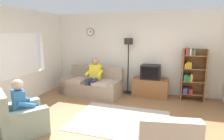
# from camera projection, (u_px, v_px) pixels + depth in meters

# --- Properties ---
(ground_plane) EXTENTS (12.00, 12.00, 0.00)m
(ground_plane) POSITION_uv_depth(u_px,v_px,m) (108.00, 124.00, 4.22)
(ground_plane) COLOR #8C603D
(back_wall_assembly) EXTENTS (6.20, 0.17, 2.70)m
(back_wall_assembly) POSITION_uv_depth(u_px,v_px,m) (133.00, 53.00, 6.45)
(back_wall_assembly) COLOR silver
(back_wall_assembly) RESTS_ON ground_plane
(left_wall_assembly) EXTENTS (0.12, 5.80, 2.70)m
(left_wall_assembly) POSITION_uv_depth(u_px,v_px,m) (4.00, 59.00, 4.86)
(left_wall_assembly) COLOR silver
(left_wall_assembly) RESTS_ON ground_plane
(couch) EXTENTS (1.97, 1.04, 0.90)m
(couch) POSITION_uv_depth(u_px,v_px,m) (92.00, 85.00, 6.21)
(couch) COLOR gray
(couch) RESTS_ON ground_plane
(tv_stand) EXTENTS (1.10, 0.56, 0.58)m
(tv_stand) POSITION_uv_depth(u_px,v_px,m) (150.00, 87.00, 6.06)
(tv_stand) COLOR brown
(tv_stand) RESTS_ON ground_plane
(tv) EXTENTS (0.60, 0.49, 0.44)m
(tv) POSITION_uv_depth(u_px,v_px,m) (151.00, 72.00, 5.94)
(tv) COLOR black
(tv) RESTS_ON tv_stand
(bookshelf) EXTENTS (0.68, 0.36, 1.58)m
(bookshelf) POSITION_uv_depth(u_px,v_px,m) (192.00, 73.00, 5.66)
(bookshelf) COLOR brown
(bookshelf) RESTS_ON ground_plane
(floor_lamp) EXTENTS (0.28, 0.28, 1.85)m
(floor_lamp) POSITION_uv_depth(u_px,v_px,m) (128.00, 50.00, 6.16)
(floor_lamp) COLOR black
(floor_lamp) RESTS_ON ground_plane
(armchair_near_window) EXTENTS (1.16, 1.18, 0.90)m
(armchair_near_window) POSITION_uv_depth(u_px,v_px,m) (21.00, 119.00, 3.80)
(armchair_near_window) COLOR gray
(armchair_near_window) RESTS_ON ground_plane
(area_rug) EXTENTS (2.20, 1.70, 0.01)m
(area_rug) POSITION_uv_depth(u_px,v_px,m) (120.00, 120.00, 4.40)
(area_rug) COLOR #AD9E8E
(area_rug) RESTS_ON ground_plane
(person_on_couch) EXTENTS (0.54, 0.56, 1.24)m
(person_on_couch) POSITION_uv_depth(u_px,v_px,m) (94.00, 75.00, 6.01)
(person_on_couch) COLOR yellow
(person_on_couch) RESTS_ON ground_plane
(person_in_left_armchair) EXTENTS (0.62, 0.64, 1.12)m
(person_in_left_armchair) POSITION_uv_depth(u_px,v_px,m) (24.00, 103.00, 3.79)
(person_in_left_armchair) COLOR #3372B2
(person_in_left_armchair) RESTS_ON ground_plane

